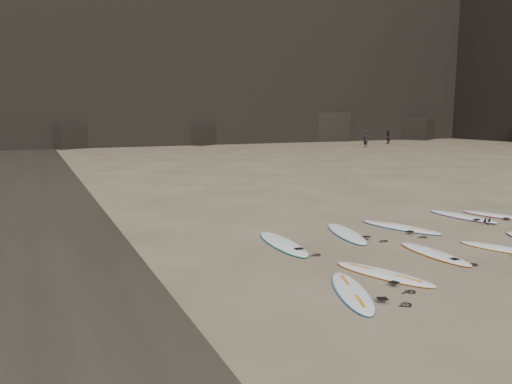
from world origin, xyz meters
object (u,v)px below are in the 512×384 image
surfboard_0 (352,292)px  person_b (388,137)px  surfboard_1 (383,274)px  person_a (366,139)px  surfboard_3 (504,249)px  surfboard_5 (283,243)px  surfboard_6 (346,233)px  surfboard_9 (496,215)px  surfboard_7 (401,227)px  surfboard_2 (434,253)px  surfboard_8 (462,216)px

surfboard_0 → person_b: 49.67m
surfboard_1 → person_a: 42.02m
surfboard_3 → surfboard_5: bearing=128.0°
surfboard_6 → surfboard_9: surfboard_6 is taller
surfboard_1 → surfboard_7: size_ratio=0.91×
surfboard_3 → surfboard_7: surfboard_7 is taller
surfboard_3 → surfboard_9: (3.39, 3.11, 0.00)m
person_a → surfboard_6: bearing=-46.0°
surfboard_7 → surfboard_3: bearing=-95.9°
surfboard_5 → surfboard_7: surfboard_5 is taller
person_a → surfboard_5: bearing=-48.3°
surfboard_1 → surfboard_2: bearing=-1.3°
surfboard_8 → surfboard_7: bearing=-179.9°
surfboard_6 → surfboard_8: bearing=18.5°
surfboard_8 → surfboard_0: bearing=-157.8°
surfboard_1 → person_b: (30.55, 37.50, 0.76)m
surfboard_3 → surfboard_6: surfboard_6 is taller
surfboard_1 → surfboard_7: bearing=24.6°
surfboard_1 → surfboard_3: 4.13m
surfboard_2 → surfboard_5: (-2.98, 2.39, 0.01)m
surfboard_7 → surfboard_8: bearing=-11.7°
surfboard_8 → surfboard_9: surfboard_8 is taller
surfboard_9 → surfboard_5: bearing=163.3°
surfboard_6 → surfboard_9: (6.11, 0.06, -0.01)m
surfboard_0 → surfboard_1: 1.41m
surfboard_2 → surfboard_5: 3.82m
surfboard_6 → surfboard_7: size_ratio=1.00×
surfboard_1 → surfboard_9: (7.51, 3.46, -0.00)m
surfboard_2 → surfboard_3: surfboard_2 is taller
person_a → surfboard_3: bearing=-40.2°
surfboard_3 → surfboard_8: (2.22, 3.46, 0.01)m
surfboard_7 → surfboard_5: bearing=163.5°
surfboard_5 → surfboard_8: size_ratio=1.08×
surfboard_2 → surfboard_7: bearing=66.2°
surfboard_9 → person_b: size_ratio=1.41×
surfboard_0 → surfboard_7: (4.62, 4.02, 0.00)m
surfboard_1 → surfboard_7: (3.36, 3.39, 0.00)m
surfboard_6 → surfboard_7: bearing=13.2°
surfboard_5 → surfboard_8: 7.18m
surfboard_5 → surfboard_8: bearing=8.9°
surfboard_6 → person_b: (29.16, 34.10, 0.75)m
surfboard_0 → surfboard_1: same height
surfboard_6 → surfboard_2: bearing=-60.0°
surfboard_3 → surfboard_0: bearing=167.9°
surfboard_7 → person_a: (21.43, 30.54, 0.81)m
surfboard_7 → surfboard_9: (4.15, 0.08, -0.01)m
surfboard_3 → surfboard_6: bearing=109.2°
surfboard_3 → surfboard_8: bearing=34.9°
surfboard_7 → person_b: (27.19, 34.12, 0.75)m
surfboard_6 → surfboard_8: size_ratio=1.02×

